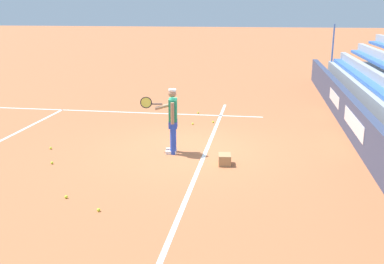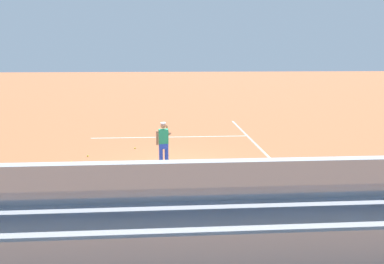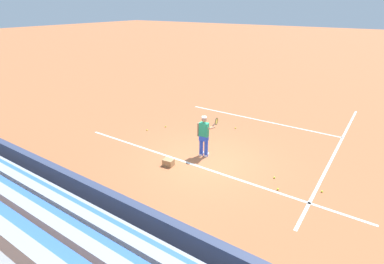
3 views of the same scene
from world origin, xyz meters
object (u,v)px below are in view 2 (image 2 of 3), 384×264
at_px(tennis_ball_on_baseline, 160,145).
at_px(tennis_ball_near_player, 71,162).
at_px(tennis_ball_toward_net, 253,168).
at_px(tennis_ball_stray_back, 240,164).
at_px(tennis_ball_far_left, 88,156).
at_px(tennis_ball_midcourt, 135,148).
at_px(ball_box_cardboard, 144,174).
at_px(tennis_ball_far_right, 280,163).
at_px(tennis_player, 164,143).

xyz_separation_m(tennis_ball_on_baseline, tennis_ball_near_player, (-3.50, -2.66, 0.00)).
relative_size(tennis_ball_toward_net, tennis_ball_stray_back, 1.00).
xyz_separation_m(tennis_ball_far_left, tennis_ball_midcourt, (1.90, 1.22, 0.00)).
distance_m(ball_box_cardboard, tennis_ball_stray_back, 3.97).
relative_size(tennis_ball_midcourt, tennis_ball_on_baseline, 1.00).
bearing_deg(tennis_ball_on_baseline, tennis_ball_toward_net, -48.52).
height_order(tennis_ball_far_right, tennis_ball_toward_net, same).
bearing_deg(ball_box_cardboard, tennis_ball_on_baseline, 84.14).
height_order(tennis_ball_far_right, tennis_ball_far_left, same).
bearing_deg(tennis_ball_midcourt, tennis_ball_far_left, -147.31).
bearing_deg(tennis_ball_midcourt, tennis_ball_far_right, -25.00).
relative_size(tennis_player, tennis_ball_toward_net, 25.98).
relative_size(ball_box_cardboard, tennis_ball_stray_back, 6.06).
bearing_deg(tennis_ball_far_left, ball_box_cardboard, -49.74).
bearing_deg(tennis_ball_on_baseline, tennis_ball_midcourt, -152.72).
height_order(tennis_player, tennis_ball_far_right, tennis_player).
xyz_separation_m(ball_box_cardboard, tennis_ball_near_player, (-3.01, 2.13, -0.10)).
height_order(tennis_player, tennis_ball_midcourt, tennis_player).
xyz_separation_m(tennis_player, tennis_ball_toward_net, (3.36, -0.72, -0.86)).
relative_size(tennis_ball_midcourt, tennis_ball_stray_back, 1.00).
distance_m(tennis_ball_toward_net, tennis_ball_on_baseline, 5.41).
height_order(tennis_player, tennis_ball_stray_back, tennis_player).
bearing_deg(ball_box_cardboard, tennis_ball_toward_net, 10.25).
height_order(tennis_player, tennis_ball_on_baseline, tennis_player).
bearing_deg(tennis_ball_far_right, tennis_ball_far_left, 168.75).
distance_m(ball_box_cardboard, tennis_ball_midcourt, 4.26).
height_order(tennis_ball_far_left, tennis_ball_toward_net, same).
height_order(tennis_ball_far_left, tennis_ball_on_baseline, same).
distance_m(tennis_ball_far_right, tennis_ball_midcourt, 6.58).
bearing_deg(tennis_ball_toward_net, tennis_ball_midcourt, 143.60).
distance_m(tennis_ball_far_left, tennis_ball_midcourt, 2.25).
height_order(ball_box_cardboard, tennis_ball_far_right, ball_box_cardboard).
xyz_separation_m(tennis_ball_far_right, tennis_ball_far_left, (-7.86, 1.56, 0.00)).
bearing_deg(tennis_ball_far_right, tennis_ball_midcourt, 155.00).
distance_m(tennis_ball_midcourt, tennis_ball_stray_back, 5.20).
bearing_deg(tennis_ball_far_right, ball_box_cardboard, -165.03).
bearing_deg(tennis_ball_toward_net, tennis_ball_on_baseline, 131.48).
distance_m(tennis_player, ball_box_cardboard, 1.79).
height_order(tennis_ball_on_baseline, tennis_ball_near_player, same).
bearing_deg(tennis_ball_near_player, tennis_ball_on_baseline, 37.24).
bearing_deg(tennis_ball_midcourt, tennis_ball_near_player, -138.78).
bearing_deg(tennis_ball_far_left, tennis_ball_near_player, -118.98).
distance_m(ball_box_cardboard, tennis_ball_on_baseline, 4.81).
bearing_deg(ball_box_cardboard, tennis_ball_midcourt, 98.56).
xyz_separation_m(ball_box_cardboard, tennis_ball_midcourt, (-0.63, 4.21, -0.10)).
bearing_deg(tennis_ball_midcourt, tennis_ball_on_baseline, 27.28).
bearing_deg(tennis_ball_near_player, tennis_ball_stray_back, -6.36).
bearing_deg(tennis_ball_far_right, tennis_ball_stray_back, -178.23).
bearing_deg(tennis_ball_on_baseline, tennis_ball_far_right, -34.79).
distance_m(tennis_player, tennis_ball_far_right, 4.70).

